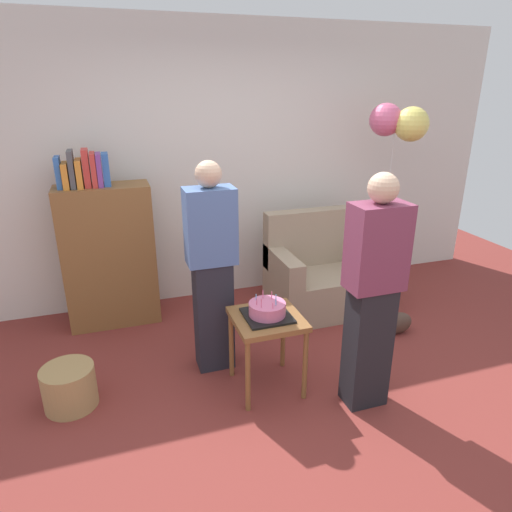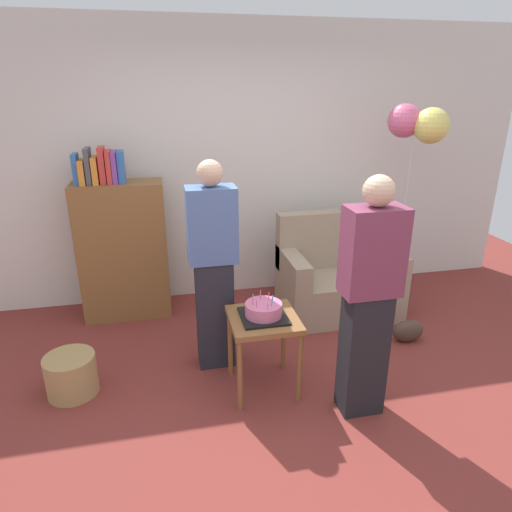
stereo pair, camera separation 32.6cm
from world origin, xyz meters
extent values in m
plane|color=maroon|center=(0.00, 0.00, 0.00)|extent=(8.00, 8.00, 0.00)
cube|color=silver|center=(0.00, 2.05, 1.35)|extent=(6.00, 0.10, 2.70)
cube|color=gray|center=(0.81, 1.28, 0.20)|extent=(1.10, 0.70, 0.40)
cube|color=gray|center=(0.81, 1.55, 0.68)|extent=(1.10, 0.16, 0.56)
cube|color=gray|center=(0.34, 1.28, 0.52)|extent=(0.16, 0.70, 0.24)
cube|color=gray|center=(1.28, 1.28, 0.52)|extent=(0.16, 0.70, 0.24)
cube|color=brown|center=(-1.19, 1.69, 0.65)|extent=(0.80, 0.36, 1.30)
cube|color=#3366B7|center=(-1.51, 1.69, 1.43)|extent=(0.04, 0.18, 0.26)
cube|color=orange|center=(-1.46, 1.69, 1.40)|extent=(0.05, 0.24, 0.21)
cube|color=#4C4C51|center=(-1.41, 1.69, 1.45)|extent=(0.04, 0.22, 0.31)
cube|color=orange|center=(-1.35, 1.69, 1.42)|extent=(0.05, 0.24, 0.23)
cube|color=red|center=(-1.29, 1.69, 1.46)|extent=(0.05, 0.19, 0.31)
cube|color=red|center=(-1.23, 1.69, 1.44)|extent=(0.04, 0.22, 0.28)
cube|color=#7F3D93|center=(-1.19, 1.69, 1.44)|extent=(0.04, 0.22, 0.27)
cube|color=#3366B7|center=(-1.14, 1.69, 1.44)|extent=(0.06, 0.17, 0.27)
cube|color=brown|center=(-0.17, 0.28, 0.56)|extent=(0.48, 0.48, 0.04)
cylinder|color=brown|center=(-0.38, 0.07, 0.27)|extent=(0.04, 0.04, 0.54)
cylinder|color=brown|center=(0.04, 0.07, 0.27)|extent=(0.04, 0.04, 0.54)
cylinder|color=brown|center=(-0.38, 0.49, 0.27)|extent=(0.04, 0.04, 0.54)
cylinder|color=brown|center=(0.04, 0.49, 0.27)|extent=(0.04, 0.04, 0.54)
cube|color=black|center=(-0.17, 0.28, 0.59)|extent=(0.32, 0.32, 0.02)
cylinder|color=#D66B93|center=(-0.17, 0.28, 0.65)|extent=(0.26, 0.26, 0.09)
cylinder|color=#66B2E5|center=(-0.11, 0.29, 0.72)|extent=(0.01, 0.01, 0.05)
cylinder|color=#EA668C|center=(-0.12, 0.33, 0.72)|extent=(0.01, 0.01, 0.06)
cylinder|color=#EA668C|center=(-0.18, 0.36, 0.72)|extent=(0.01, 0.01, 0.06)
cylinder|color=#66B2E5|center=(-0.23, 0.35, 0.71)|extent=(0.01, 0.01, 0.05)
cylinder|color=#EA668C|center=(-0.25, 0.28, 0.72)|extent=(0.01, 0.01, 0.05)
cylinder|color=#EA668C|center=(-0.24, 0.23, 0.72)|extent=(0.01, 0.01, 0.06)
cylinder|color=#EA668C|center=(-0.17, 0.19, 0.71)|extent=(0.01, 0.01, 0.05)
cylinder|color=#66B2E5|center=(-0.13, 0.23, 0.72)|extent=(0.01, 0.01, 0.06)
cube|color=#23232D|center=(-0.47, 0.68, 0.44)|extent=(0.28, 0.20, 0.88)
cube|color=#4C6BA3|center=(-0.47, 0.68, 1.16)|extent=(0.36, 0.22, 0.56)
sphere|color=#D1A889|center=(-0.47, 0.68, 1.53)|extent=(0.19, 0.19, 0.19)
cube|color=black|center=(0.42, -0.09, 0.44)|extent=(0.28, 0.20, 0.88)
cube|color=#75334C|center=(0.42, -0.09, 1.16)|extent=(0.36, 0.22, 0.56)
sphere|color=#D1A889|center=(0.42, -0.09, 1.53)|extent=(0.19, 0.19, 0.19)
cylinder|color=#A88451|center=(-1.54, 0.51, 0.15)|extent=(0.36, 0.36, 0.30)
ellipsoid|color=#473328|center=(1.21, 0.64, 0.10)|extent=(0.28, 0.14, 0.20)
cylinder|color=silver|center=(1.46, 1.34, 0.88)|extent=(0.00, 0.00, 1.76)
sphere|color=#E5D666|center=(1.56, 1.25, 1.77)|extent=(0.31, 0.31, 0.31)
sphere|color=#D65B84|center=(1.38, 1.39, 1.81)|extent=(0.30, 0.30, 0.30)
camera|label=1|loc=(-1.13, -2.36, 2.11)|focal=31.67mm
camera|label=2|loc=(-0.82, -2.45, 2.11)|focal=31.67mm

